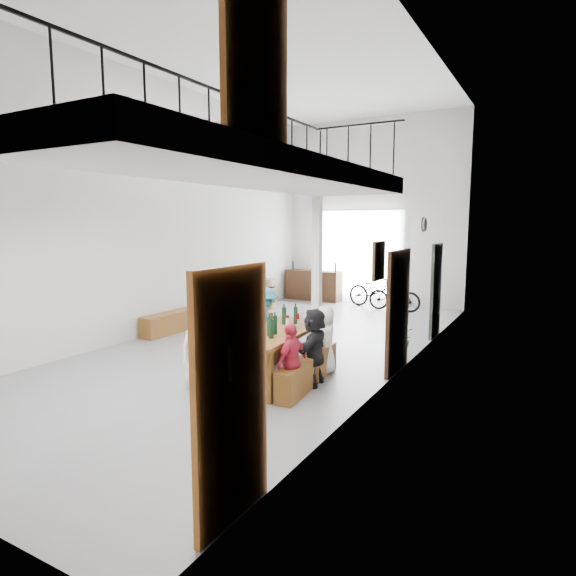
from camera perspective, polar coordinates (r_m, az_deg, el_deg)
The scene contains 24 objects.
floor at distance 9.62m, azimuth -2.49°, elevation -6.91°, with size 12.00×12.00×0.00m, color slate.
room_walls at distance 9.37m, azimuth -2.63°, elevation 14.61°, with size 12.00×12.00×12.00m.
gateway_portal at distance 14.87m, azimuth 8.26°, elevation 3.67°, with size 2.80×0.08×2.80m, color white.
right_wall_decor at distance 6.47m, azimuth 9.18°, elevation 1.53°, with size 0.07×8.28×5.07m.
balcony at distance 5.63m, azimuth -2.23°, elevation 13.16°, with size 1.52×5.62×4.00m.
tasting_table at distance 7.43m, azimuth -1.46°, elevation -5.68°, with size 1.02×2.20×0.79m.
bench_inner at distance 7.84m, azimuth -5.23°, elevation -8.63°, with size 0.32×1.97×0.45m, color brown.
bench_wall at distance 7.35m, azimuth 2.45°, elevation -9.72°, with size 0.25×1.95×0.45m, color brown.
tableware at distance 7.45m, azimuth -0.72°, elevation -3.89°, with size 0.54×1.71×0.35m.
side_bench at distance 11.05m, azimuth -13.62°, elevation -3.98°, with size 0.36×1.63×0.46m, color brown.
oak_barrel at distance 13.78m, azimuth -2.73°, elevation -0.67°, with size 0.57×0.57×0.84m.
serving_counter at distance 15.23m, azimuth 3.06°, elevation 0.32°, with size 1.78×0.49×0.94m, color #392111.
counter_bottles at distance 15.16m, azimuth 3.06°, elevation 2.60°, with size 1.54×0.09×0.28m.
guest_left_a at distance 7.25m, azimuth -10.40°, elevation -6.78°, with size 0.61×0.40×1.26m, color white.
guest_left_b at distance 7.75m, azimuth -6.40°, elevation -6.33°, with size 0.40×0.26×1.10m, color #267081.
guest_left_c at distance 8.22m, azimuth -4.20°, elevation -5.37°, with size 0.55×0.43×1.14m, color white.
guest_left_d at distance 8.67m, azimuth -2.59°, elevation -4.17°, with size 0.83×0.48×1.29m, color #267081.
guest_right_a at distance 6.72m, azimuth 0.44°, elevation -8.68°, with size 0.62×0.26×1.06m, color red.
guest_right_b at distance 7.25m, azimuth 3.13°, elevation -7.00°, with size 1.09×0.35×1.18m, color black.
guest_right_c at distance 7.84m, azimuth 4.45°, elevation -6.15°, with size 0.54×0.35×1.10m, color white.
host_standing at distance 6.08m, azimuth -7.04°, elevation -7.90°, with size 0.58×0.38×1.59m, color brown.
potted_plant at distance 9.47m, azimuth 13.50°, elevation -5.84°, with size 0.43×0.38×0.48m, color #1E451A.
bicycle_near at distance 14.01m, azimuth 10.56°, elevation -0.38°, with size 0.65×1.86×0.98m, color black.
bicycle_far at distance 13.61m, azimuth 12.48°, elevation -0.84°, with size 0.42×1.48×0.89m, color black.
Camera 1 is at (4.90, -7.91, 2.43)m, focal length 30.00 mm.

